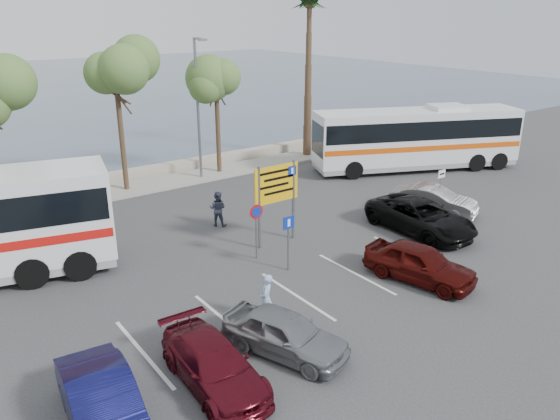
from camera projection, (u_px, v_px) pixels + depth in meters
ground at (305, 276)px, 20.87m from camera, size 120.00×120.00×0.00m
kerb_strip at (152, 185)px, 31.40m from camera, size 44.00×2.40×0.15m
seawall at (138, 174)px, 32.83m from camera, size 48.00×0.80×0.60m
tree_mid at (115, 70)px, 28.28m from camera, size 3.20×3.20×8.00m
tree_right at (216, 72)px, 31.80m from camera, size 3.20×3.20×7.40m
palm_tree at (309, 5)px, 34.43m from camera, size 4.80×4.80×11.20m
street_lamp_right at (198, 102)px, 31.14m from camera, size 0.45×1.15×8.01m
direction_sign at (277, 190)px, 23.00m from camera, size 2.20×0.12×3.60m
sign_no_stop at (256, 223)px, 21.78m from camera, size 0.60×0.08×2.35m
sign_parking at (288, 235)px, 20.84m from camera, size 0.50×0.07×2.25m
sign_taxi at (440, 185)px, 26.97m from camera, size 0.50×0.07×2.20m
lane_markings at (298, 295)px, 19.47m from camera, size 12.02×4.20×0.01m
coach_bus_right at (416, 140)px, 34.20m from camera, size 12.88×7.79×4.02m
car_silver_a at (285, 333)px, 15.99m from camera, size 2.83×4.22×1.33m
car_blue at (104, 407)px, 12.95m from camera, size 1.97×4.51×1.44m
car_maroon at (214, 365)px, 14.67m from camera, size 1.91×4.29×1.22m
car_red at (420, 263)px, 20.30m from camera, size 2.62×4.48×1.43m
suv_black at (421, 217)px, 24.75m from camera, size 2.61×5.38×1.48m
car_silver_b at (434, 200)px, 27.01m from camera, size 2.96×4.46×1.39m
pedestrian_near at (266, 299)px, 17.50m from camera, size 0.73×0.73×1.71m
pedestrian_far at (218, 209)px, 25.48m from camera, size 1.02×1.03×1.68m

